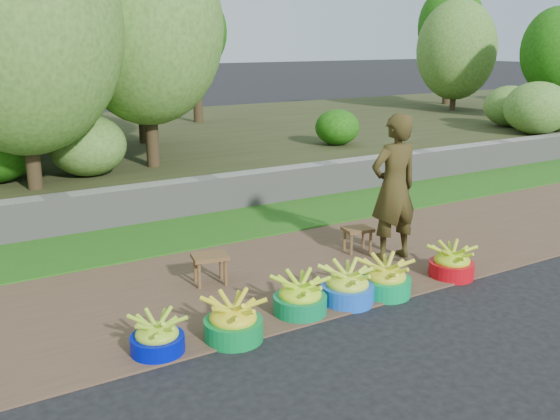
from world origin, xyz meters
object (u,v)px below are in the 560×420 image
basin_f (452,263)px  stool_right (358,233)px  basin_e (386,279)px  vendor_woman (394,188)px  stool_left (210,261)px  basin_d (347,286)px  basin_a (157,337)px  basin_b (233,321)px  basin_c (300,297)px

basin_f → stool_right: 1.26m
basin_e → vendor_woman: bearing=46.0°
stool_left → vendor_woman: size_ratio=0.24×
basin_d → basin_e: bearing=-5.0°
basin_d → basin_f: size_ratio=1.07×
vendor_woman → basin_a: bearing=16.8°
basin_b → basin_f: bearing=1.5°
basin_c → basin_b: bearing=-170.3°
basin_f → stool_left: bearing=153.8°
stool_right → basin_e: bearing=-115.6°
basin_a → basin_f: 3.45m
basin_d → stool_left: size_ratio=1.26×
basin_c → basin_d: (0.55, -0.02, 0.00)m
basin_a → basin_e: bearing=-0.8°
basin_d → basin_c: bearing=177.5°
basin_d → basin_a: bearing=-179.8°
basin_c → basin_f: bearing=-1.8°
basin_e → basin_b: bearing=-177.8°
stool_right → basin_b: bearing=-152.0°
basin_a → basin_e: (2.48, -0.03, 0.02)m
basin_f → stool_left: (-2.41, 1.18, 0.12)m
vendor_woman → basin_c: bearing=25.9°
basin_a → basin_c: basin_c is taller
stool_left → basin_a: bearing=-132.0°
basin_e → basin_d: bearing=175.0°
basin_b → basin_a: bearing=171.2°
basin_a → basin_e: basin_e is taller
stool_right → basin_d: bearing=-131.9°
basin_c → vendor_woman: bearing=22.3°
basin_e → basin_f: bearing=0.1°
stool_left → vendor_woman: (2.22, -0.38, 0.61)m
stool_left → basin_c: bearing=-69.2°
basin_e → stool_left: (-1.45, 1.19, 0.11)m
basin_a → basin_f: bearing=-0.5°
basin_e → vendor_woman: vendor_woman is taller
vendor_woman → basin_b: bearing=22.2°
stool_right → stool_left: bearing=-179.6°
vendor_woman → basin_e: bearing=49.6°
basin_a → basin_d: 2.02m
basin_d → stool_left: (-0.98, 1.15, 0.10)m
basin_a → basin_d: (2.02, 0.01, 0.03)m
basin_b → basin_f: 2.78m
basin_b → basin_d: basin_d is taller
basin_d → vendor_woman: bearing=31.5°
basin_d → basin_f: 1.43m
basin_b → basin_f: basin_b is taller
basin_d → basin_e: (0.47, -0.04, -0.00)m
basin_e → stool_right: size_ratio=1.35×
basin_b → stool_right: basin_b is taller
basin_c → vendor_woman: size_ratio=0.30×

